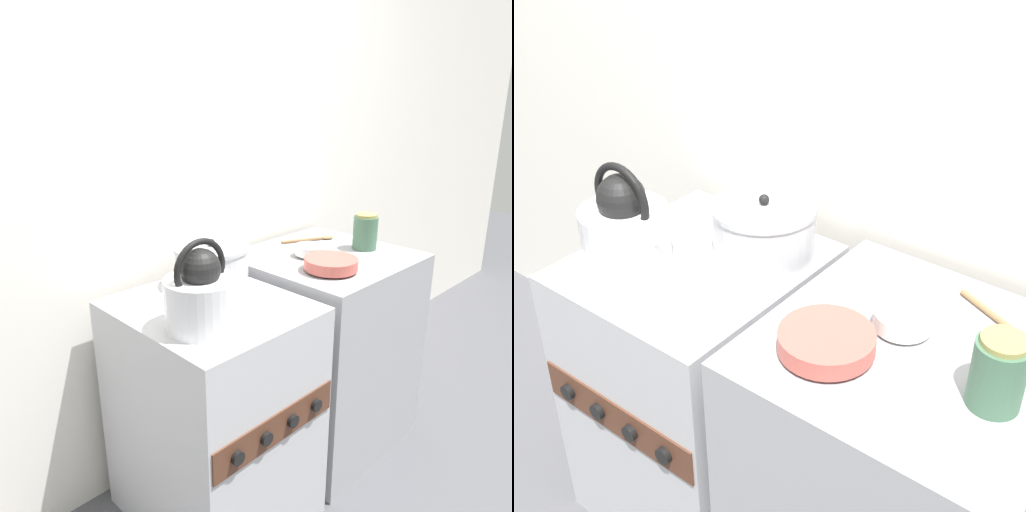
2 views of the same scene
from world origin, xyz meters
The scene contains 9 objects.
wall_back centered at (0.00, 0.72, 1.25)m, with size 7.00×0.06×2.50m.
stove centered at (0.00, 0.32, 0.43)m, with size 0.56×0.65×0.86m.
counter centered at (0.66, 0.33, 0.44)m, with size 0.67×0.65×0.89m.
kettle centered at (-0.12, 0.20, 0.97)m, with size 0.28×0.23×0.29m.
cooking_pot centered at (0.13, 0.46, 0.94)m, with size 0.28×0.28×0.18m.
enamel_bowl centered at (0.50, 0.19, 0.92)m, with size 0.21×0.21×0.05m.
small_ceramic_bowl centered at (0.59, 0.36, 0.92)m, with size 0.13×0.13×0.05m.
storage_jar centered at (0.85, 0.26, 0.97)m, with size 0.11×0.11×0.16m.
wooden_spoon centered at (0.78, 0.51, 0.90)m, with size 0.25×0.14×0.02m.
Camera 2 is at (1.14, -0.81, 1.86)m, focal length 50.00 mm.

